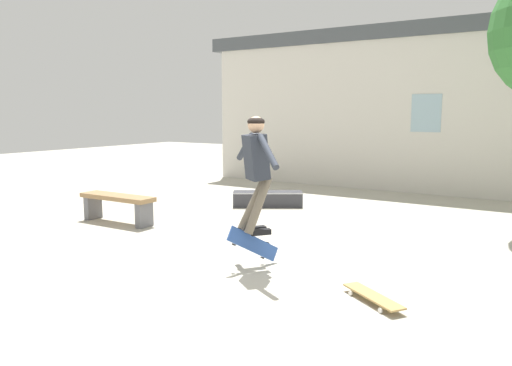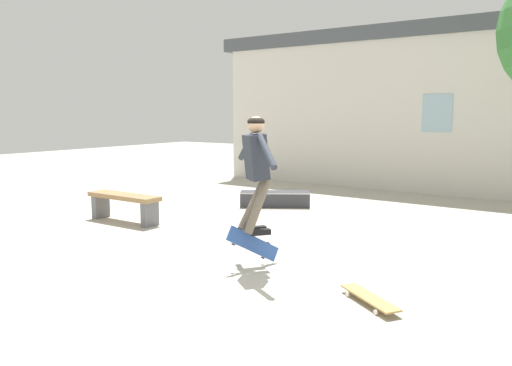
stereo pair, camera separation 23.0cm
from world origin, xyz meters
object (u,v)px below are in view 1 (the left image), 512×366
object	(u,v)px
skater	(256,164)
skateboard_flipping	(253,244)
skate_ledge	(268,199)
skateboard_resting	(373,296)
park_bench	(117,203)

from	to	relation	value
skater	skateboard_flipping	distance (m)	1.04
skate_ledge	skateboard_resting	xyz separation A→B (m)	(3.74, -4.06, -0.09)
skateboard_flipping	skateboard_resting	size ratio (longest dim) A/B	0.96
park_bench	skater	size ratio (longest dim) A/B	1.04
skater	skateboard_flipping	bearing A→B (deg)	-168.60
park_bench	skater	xyz separation A→B (m)	(3.51, -0.85, 0.98)
skater	park_bench	bearing A→B (deg)	113.58
skateboard_flipping	skateboard_resting	bearing A→B (deg)	-79.81
skateboard_flipping	park_bench	bearing A→B (deg)	97.09
park_bench	skate_ledge	world-z (taller)	park_bench
skate_ledge	skater	distance (m)	4.37
skater	skateboard_resting	bearing A→B (deg)	-65.44
skateboard_resting	skater	bearing A→B (deg)	-158.35
park_bench	skater	distance (m)	3.74
skater	skateboard_resting	size ratio (longest dim) A/B	1.86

